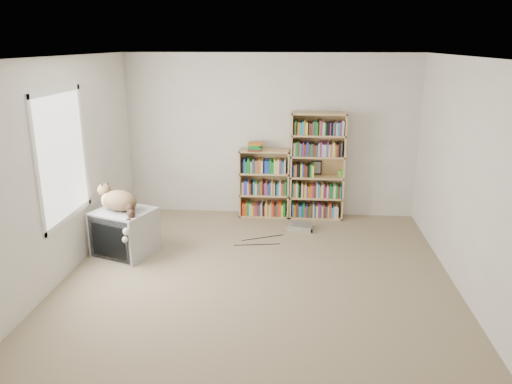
# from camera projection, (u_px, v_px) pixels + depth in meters

# --- Properties ---
(floor) EXTENTS (4.50, 5.00, 0.01)m
(floor) POSITION_uv_depth(u_px,v_px,m) (257.00, 284.00, 5.69)
(floor) COLOR gray
(floor) RESTS_ON ground
(wall_back) EXTENTS (4.50, 0.02, 2.50)m
(wall_back) POSITION_uv_depth(u_px,v_px,m) (270.00, 136.00, 7.71)
(wall_back) COLOR silver
(wall_back) RESTS_ON floor
(wall_front) EXTENTS (4.50, 0.02, 2.50)m
(wall_front) POSITION_uv_depth(u_px,v_px,m) (221.00, 289.00, 2.95)
(wall_front) COLOR silver
(wall_front) RESTS_ON floor
(wall_left) EXTENTS (0.02, 5.00, 2.50)m
(wall_left) POSITION_uv_depth(u_px,v_px,m) (54.00, 174.00, 5.52)
(wall_left) COLOR silver
(wall_left) RESTS_ON floor
(wall_right) EXTENTS (0.02, 5.00, 2.50)m
(wall_right) POSITION_uv_depth(u_px,v_px,m) (474.00, 183.00, 5.14)
(wall_right) COLOR silver
(wall_right) RESTS_ON floor
(ceiling) EXTENTS (4.50, 5.00, 0.02)m
(ceiling) POSITION_uv_depth(u_px,v_px,m) (257.00, 57.00, 4.97)
(ceiling) COLOR white
(ceiling) RESTS_ON wall_back
(window) EXTENTS (0.02, 1.22, 1.52)m
(window) POSITION_uv_depth(u_px,v_px,m) (62.00, 156.00, 5.66)
(window) COLOR white
(window) RESTS_ON wall_left
(crt_tv) EXTENTS (0.85, 0.82, 0.59)m
(crt_tv) POSITION_uv_depth(u_px,v_px,m) (126.00, 232.00, 6.43)
(crt_tv) COLOR #A4A4A7
(crt_tv) RESTS_ON floor
(cat) EXTENTS (0.66, 0.70, 0.58)m
(cat) POSITION_uv_depth(u_px,v_px,m) (120.00, 205.00, 6.25)
(cat) COLOR #321F14
(cat) RESTS_ON crt_tv
(bookcase_tall) EXTENTS (0.82, 0.30, 1.64)m
(bookcase_tall) POSITION_uv_depth(u_px,v_px,m) (317.00, 168.00, 7.65)
(bookcase_tall) COLOR tan
(bookcase_tall) RESTS_ON floor
(bookcase_short) EXTENTS (0.77, 0.30, 1.07)m
(bookcase_short) POSITION_uv_depth(u_px,v_px,m) (264.00, 185.00, 7.80)
(bookcase_short) COLOR tan
(bookcase_short) RESTS_ON floor
(book_stack) EXTENTS (0.21, 0.28, 0.12)m
(book_stack) POSITION_uv_depth(u_px,v_px,m) (256.00, 146.00, 7.58)
(book_stack) COLOR red
(book_stack) RESTS_ON bookcase_short
(green_mug) EXTENTS (0.09, 0.09, 0.10)m
(green_mug) POSITION_uv_depth(u_px,v_px,m) (341.00, 173.00, 7.62)
(green_mug) COLOR green
(green_mug) RESTS_ON bookcase_tall
(framed_print) EXTENTS (0.16, 0.05, 0.22)m
(framed_print) POSITION_uv_depth(u_px,v_px,m) (316.00, 167.00, 7.73)
(framed_print) COLOR black
(framed_print) RESTS_ON bookcase_tall
(dvd_player) EXTENTS (0.40, 0.32, 0.08)m
(dvd_player) POSITION_uv_depth(u_px,v_px,m) (301.00, 227.00, 7.32)
(dvd_player) COLOR silver
(dvd_player) RESTS_ON floor
(wall_outlet) EXTENTS (0.01, 0.08, 0.13)m
(wall_outlet) POSITION_uv_depth(u_px,v_px,m) (100.00, 220.00, 6.79)
(wall_outlet) COLOR silver
(wall_outlet) RESTS_ON wall_left
(floor_cables) EXTENTS (1.20, 0.70, 0.01)m
(floor_cables) POSITION_uv_depth(u_px,v_px,m) (248.00, 241.00, 6.89)
(floor_cables) COLOR black
(floor_cables) RESTS_ON floor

